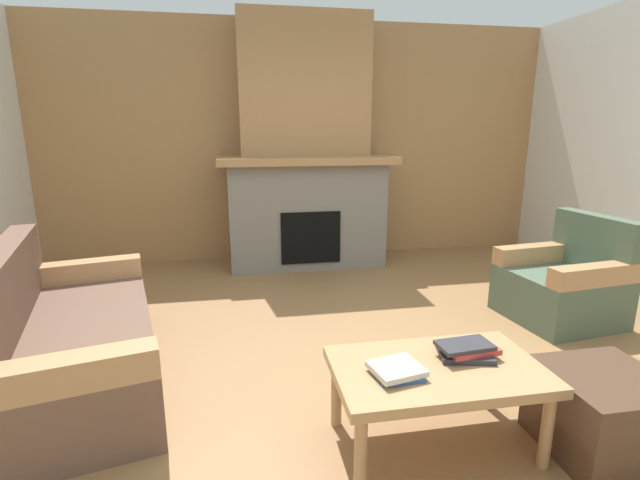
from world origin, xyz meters
name	(u,v)px	position (x,y,z in m)	size (l,w,h in m)	color
ground	(368,378)	(0.00, 0.00, 0.00)	(9.00, 9.00, 0.00)	olive
wall_back_wood_panel	(300,143)	(0.00, 3.00, 1.35)	(6.00, 0.12, 2.70)	#A87A4C
fireplace	(305,161)	(0.00, 2.62, 1.16)	(1.90, 0.82, 2.70)	gray
couch	(67,340)	(-1.81, 0.28, 0.29)	(1.23, 1.94, 0.85)	brown
armchair	(565,284)	(1.83, 0.63, 0.29)	(0.84, 0.84, 0.85)	#4C604C
coffee_table	(437,376)	(0.15, -0.65, 0.38)	(1.00, 0.60, 0.43)	tan
ottoman	(603,413)	(0.92, -0.83, 0.20)	(0.52, 0.52, 0.40)	#4C3323
book_stack_near_edge	(397,371)	(-0.08, -0.70, 0.46)	(0.26, 0.24, 0.05)	#335699
book_stack_center	(466,349)	(0.33, -0.58, 0.46)	(0.31, 0.27, 0.07)	#2D2D33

